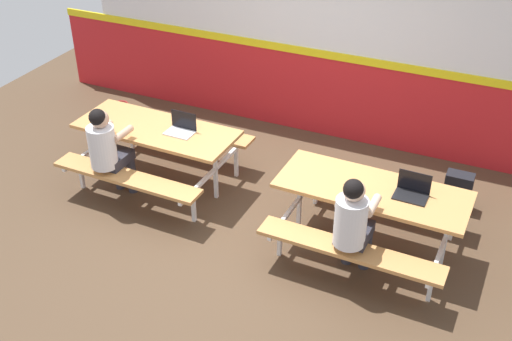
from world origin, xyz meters
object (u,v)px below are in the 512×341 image
at_px(picnic_table_left, 157,140).
at_px(laptop_dark, 412,191).
at_px(tote_bag_bright, 122,119).
at_px(student_further, 353,221).
at_px(backpack_dark, 458,191).
at_px(laptop_silver, 181,128).
at_px(student_nearer, 107,147).
at_px(picnic_table_right, 371,202).

height_order(picnic_table_left, laptop_dark, laptop_dark).
bearing_deg(tote_bag_bright, student_further, -23.19).
bearing_deg(backpack_dark, laptop_silver, -163.10).
relative_size(picnic_table_left, backpack_dark, 4.33).
xyz_separation_m(student_nearer, laptop_dark, (3.26, 0.41, 0.08)).
bearing_deg(student_further, tote_bag_bright, 156.81).
bearing_deg(backpack_dark, picnic_table_left, -164.14).
xyz_separation_m(student_further, backpack_dark, (0.74, 1.67, -0.49)).
bearing_deg(laptop_silver, laptop_dark, -3.79).
xyz_separation_m(picnic_table_right, student_further, (-0.03, -0.56, 0.13)).
height_order(picnic_table_right, student_nearer, student_nearer).
distance_m(picnic_table_left, student_further, 2.68).
relative_size(student_nearer, backpack_dark, 2.74).
bearing_deg(student_further, picnic_table_left, 164.15).
bearing_deg(student_nearer, backpack_dark, 22.52).
relative_size(laptop_dark, tote_bag_bright, 0.75).
height_order(laptop_dark, tote_bag_bright, laptop_dark).
height_order(student_nearer, student_further, same).
xyz_separation_m(backpack_dark, tote_bag_bright, (-4.44, -0.09, -0.02)).
bearing_deg(student_nearer, student_further, -3.61).
relative_size(laptop_dark, backpack_dark, 0.74).
relative_size(student_nearer, laptop_dark, 3.72).
bearing_deg(student_nearer, laptop_silver, 44.07).
height_order(picnic_table_left, backpack_dark, picnic_table_left).
bearing_deg(student_further, laptop_silver, 161.35).
xyz_separation_m(student_nearer, laptop_silver, (0.60, 0.58, 0.08)).
height_order(picnic_table_left, tote_bag_bright, picnic_table_left).
xyz_separation_m(student_nearer, backpack_dark, (3.60, 1.49, -0.49)).
height_order(picnic_table_left, laptop_silver, laptop_silver).
bearing_deg(picnic_table_left, laptop_dark, -2.79).
bearing_deg(picnic_table_left, picnic_table_right, -3.84).
height_order(backpack_dark, tote_bag_bright, backpack_dark).
bearing_deg(student_further, student_nearer, 176.39).
relative_size(picnic_table_right, laptop_dark, 5.87).
bearing_deg(laptop_silver, student_further, -18.65).
distance_m(laptop_dark, tote_bag_bright, 4.26).
bearing_deg(student_nearer, picnic_table_right, 7.42).
relative_size(student_nearer, laptop_silver, 3.72).
bearing_deg(laptop_dark, picnic_table_left, 177.21).
relative_size(picnic_table_right, student_further, 1.58).
height_order(picnic_table_left, picnic_table_right, same).
bearing_deg(picnic_table_left, backpack_dark, 15.86).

